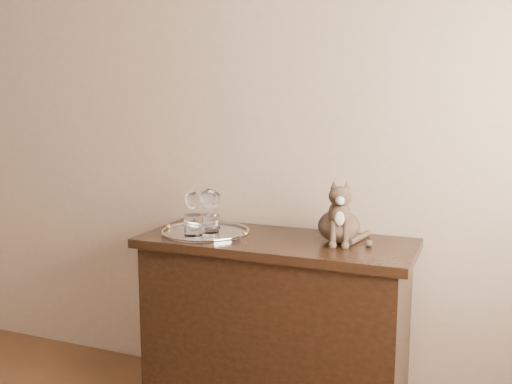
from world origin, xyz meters
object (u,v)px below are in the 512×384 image
wine_glass_d (208,209)px  cat (339,210)px  wine_glass_b (214,209)px  tumbler_b (193,225)px  wine_glass_a (192,210)px  tumbler_a (210,225)px  tray (206,233)px  sideboard (275,331)px

wine_glass_d → cat: 0.60m
wine_glass_b → tumbler_b: (-0.02, -0.18, -0.04)m
tumbler_b → cat: (0.62, 0.16, 0.08)m
wine_glass_a → cat: 0.69m
wine_glass_a → tumbler_a: (0.14, -0.08, -0.04)m
tumbler_a → cat: 0.58m
tumbler_b → wine_glass_a: bearing=119.8°
tumbler_a → tray: bearing=139.9°
tumbler_a → wine_glass_a: bearing=147.9°
wine_glass_d → cat: bearing=4.9°
wine_glass_d → tumbler_a: 0.10m
sideboard → tumbler_a: 0.56m
sideboard → tray: (-0.33, -0.03, 0.43)m
tray → wine_glass_b: size_ratio=2.22×
wine_glass_b → tumbler_b: wine_glass_b is taller
sideboard → tray: tray is taller
sideboard → wine_glass_b: bearing=168.8°
tumbler_b → cat: size_ratio=0.33×
wine_glass_b → tumbler_a: size_ratio=2.03×
wine_glass_a → cat: size_ratio=0.64×
tumbler_b → sideboard: bearing=17.4°
wine_glass_b → tumbler_b: 0.18m
wine_glass_b → cat: cat is taller
wine_glass_b → wine_glass_d: 0.06m
wine_glass_a → wine_glass_d: wine_glass_d is taller
wine_glass_d → cat: cat is taller
tumbler_a → tumbler_b: bearing=-143.3°
cat → wine_glass_b: bearing=164.6°
tray → sideboard: bearing=5.2°
wine_glass_a → tumbler_a: wine_glass_a is taller
tray → cat: cat is taller
wine_glass_b → sideboard: bearing=-11.2°
tray → tumbler_b: tumbler_b is taller
wine_glass_a → wine_glass_b: size_ratio=0.98×
wine_glass_d → wine_glass_b: bearing=91.8°
sideboard → wine_glass_a: (-0.42, 0.02, 0.52)m
wine_glass_a → wine_glass_b: (0.09, 0.04, 0.00)m
tray → wine_glass_b: (-0.00, 0.10, 0.09)m
sideboard → tumbler_a: bearing=-167.5°
tumbler_b → tumbler_a: bearing=36.7°
tray → tumbler_b: 0.10m
wine_glass_d → tumbler_b: (-0.02, -0.11, -0.05)m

